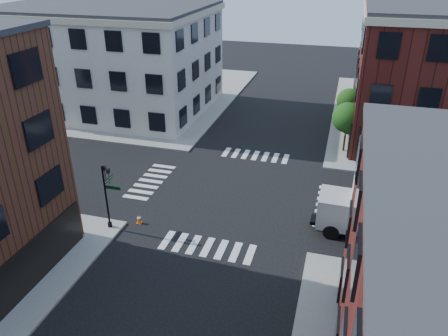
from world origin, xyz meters
TOP-DOWN VIEW (x-y plane):
  - ground at (0.00, 0.00)m, footprint 120.00×120.00m
  - sidewalk_nw at (-21.00, 21.00)m, footprint 30.00×30.00m
  - building_nw at (-19.00, 16.00)m, footprint 22.00×16.00m
  - tree_near at (7.56, 9.98)m, footprint 2.69×2.69m
  - tree_far at (7.56, 15.98)m, footprint 2.43×2.43m
  - signal_pole at (-6.72, -6.68)m, footprint 1.29×1.24m
  - box_truck at (10.44, -2.99)m, footprint 8.29×2.74m
  - traffic_cone at (-5.24, -5.70)m, footprint 0.37×0.37m

SIDE VIEW (x-z plane):
  - ground at x=0.00m, z-range 0.00..0.00m
  - sidewalk_nw at x=-21.00m, z-range 0.00..0.15m
  - traffic_cone at x=-5.24m, z-range -0.01..0.61m
  - box_truck at x=10.44m, z-range 0.07..3.79m
  - signal_pole at x=-6.72m, z-range 0.56..5.16m
  - tree_far at x=7.56m, z-range 0.84..4.91m
  - tree_near at x=7.56m, z-range 0.91..5.41m
  - building_nw at x=-19.00m, z-range 0.00..11.00m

